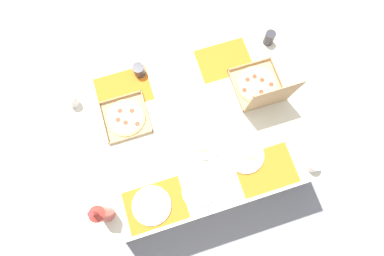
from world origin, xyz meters
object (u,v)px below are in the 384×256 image
at_px(plate_near_right, 198,192).
at_px(plate_far_left, 204,142).
at_px(pizza_box_edge_far, 126,118).
at_px(pizza_box_corner_left, 260,87).
at_px(cup_dark, 314,166).
at_px(plate_middle, 152,205).
at_px(cup_clear_left, 72,101).
at_px(plate_near_left, 246,155).
at_px(cup_clear_right, 269,38).
at_px(soda_bottle, 101,214).
at_px(cup_red, 139,70).

height_order(plate_near_right, plate_far_left, plate_far_left).
xyz_separation_m(pizza_box_edge_far, plate_near_right, (-0.30, 0.58, -0.00)).
xyz_separation_m(pizza_box_corner_left, cup_dark, (-0.13, 0.57, -0.01)).
bearing_deg(plate_middle, pizza_box_corner_left, -150.17).
height_order(plate_near_right, cup_clear_left, cup_clear_left).
height_order(plate_near_left, cup_dark, cup_dark).
height_order(plate_middle, cup_clear_right, cup_clear_right).
distance_m(plate_near_right, cup_clear_right, 1.13).
bearing_deg(soda_bottle, pizza_box_corner_left, -157.53).
distance_m(soda_bottle, cup_red, 0.93).
distance_m(pizza_box_corner_left, plate_near_right, 0.78).
relative_size(pizza_box_edge_far, soda_bottle, 0.89).
bearing_deg(cup_dark, plate_middle, -4.19).
distance_m(plate_far_left, cup_dark, 0.68).
distance_m(plate_near_right, soda_bottle, 0.57).
bearing_deg(pizza_box_edge_far, cup_clear_left, -33.88).
bearing_deg(plate_near_right, plate_near_left, -160.36).
height_order(plate_far_left, cup_red, cup_red).
height_order(plate_near_left, soda_bottle, soda_bottle).
height_order(cup_red, cup_clear_right, cup_clear_right).
bearing_deg(cup_clear_right, plate_near_right, 46.99).
distance_m(pizza_box_edge_far, cup_clear_right, 1.10).
xyz_separation_m(pizza_box_edge_far, soda_bottle, (0.25, 0.55, 0.12)).
bearing_deg(plate_far_left, cup_red, -65.70).
distance_m(pizza_box_corner_left, plate_far_left, 0.51).
height_order(plate_middle, cup_clear_left, cup_clear_left).
bearing_deg(plate_middle, soda_bottle, -6.50).
distance_m(plate_far_left, cup_clear_right, 0.85).
bearing_deg(plate_near_left, cup_clear_left, -34.83).
xyz_separation_m(plate_far_left, plate_middle, (0.42, 0.27, -0.00)).
relative_size(pizza_box_edge_far, plate_far_left, 1.22).
distance_m(pizza_box_corner_left, plate_middle, 1.01).
bearing_deg(plate_near_left, cup_clear_right, -121.04).
distance_m(soda_bottle, cup_dark, 1.28).
bearing_deg(pizza_box_edge_far, cup_dark, 147.28).
distance_m(pizza_box_edge_far, cup_red, 0.33).
distance_m(pizza_box_corner_left, cup_dark, 0.59).
bearing_deg(pizza_box_corner_left, cup_clear_left, -13.12).
height_order(soda_bottle, cup_dark, soda_bottle).
bearing_deg(plate_far_left, cup_dark, 149.21).
relative_size(plate_near_left, cup_red, 2.72).
bearing_deg(cup_clear_left, cup_clear_right, -178.07).
bearing_deg(pizza_box_edge_far, plate_near_right, 117.29).
bearing_deg(pizza_box_edge_far, plate_near_left, 144.75).
height_order(pizza_box_edge_far, plate_near_left, pizza_box_edge_far).
bearing_deg(plate_far_left, cup_clear_left, -34.67).
bearing_deg(soda_bottle, cup_clear_left, -86.82).
xyz_separation_m(cup_red, cup_clear_right, (-0.91, 0.04, 0.01)).
distance_m(pizza_box_edge_far, pizza_box_corner_left, 0.89).
xyz_separation_m(cup_clear_left, cup_dark, (-1.31, 0.85, -0.00)).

